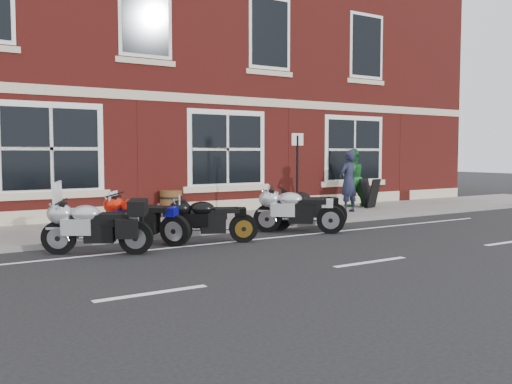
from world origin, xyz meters
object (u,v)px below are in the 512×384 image
at_px(moto_touring_silver, 94,225).
at_px(pedestrian_right, 352,178).
at_px(moto_sport_silver, 297,209).
at_px(barrel_planter, 171,204).
at_px(a_board_sign, 370,193).
at_px(pedestrian_left, 348,181).
at_px(moto_sport_black, 209,219).
at_px(parking_sign, 297,170).
at_px(moto_naked_black, 305,208).
at_px(moto_sport_red, 143,218).

xyz_separation_m(moto_touring_silver, pedestrian_right, (9.50, 3.44, 0.50)).
bearing_deg(moto_sport_silver, barrel_planter, 64.29).
bearing_deg(a_board_sign, pedestrian_left, -176.19).
xyz_separation_m(moto_sport_black, parking_sign, (3.54, 1.65, 0.92)).
xyz_separation_m(moto_sport_silver, parking_sign, (1.09, 1.44, 0.87)).
distance_m(pedestrian_right, parking_sign, 4.01).
distance_m(moto_sport_black, parking_sign, 4.01).
height_order(moto_naked_black, pedestrian_right, pedestrian_right).
bearing_deg(pedestrian_left, parking_sign, 3.93).
relative_size(moto_naked_black, pedestrian_right, 1.08).
relative_size(pedestrian_right, barrel_planter, 2.61).
bearing_deg(moto_naked_black, pedestrian_left, -42.63).
relative_size(barrel_planter, parking_sign, 0.31).
bearing_deg(barrel_planter, moto_touring_silver, -130.10).
bearing_deg(pedestrian_left, moto_naked_black, 20.40).
bearing_deg(a_board_sign, barrel_planter, 150.97).
relative_size(moto_naked_black, a_board_sign, 2.16).
distance_m(moto_touring_silver, moto_sport_silver, 4.84).
xyz_separation_m(moto_naked_black, pedestrian_right, (4.18, 2.90, 0.51)).
height_order(moto_sport_silver, moto_naked_black, moto_sport_silver).
xyz_separation_m(moto_naked_black, pedestrian_left, (2.90, 1.66, 0.50)).
bearing_deg(moto_sport_silver, pedestrian_left, -17.18).
relative_size(moto_touring_silver, moto_sport_silver, 1.08).
bearing_deg(a_board_sign, moto_naked_black, -171.32).
xyz_separation_m(moto_sport_red, pedestrian_left, (7.02, 1.57, 0.49)).
height_order(moto_sport_black, barrel_planter, moto_sport_black).
distance_m(moto_sport_red, moto_naked_black, 4.13).
bearing_deg(pedestrian_right, moto_sport_black, 33.58).
bearing_deg(parking_sign, moto_sport_silver, -109.82).
xyz_separation_m(moto_sport_silver, pedestrian_right, (4.66, 3.23, 0.50)).
height_order(pedestrian_right, barrel_planter, pedestrian_right).
bearing_deg(parking_sign, pedestrian_left, 30.56).
xyz_separation_m(moto_naked_black, a_board_sign, (4.37, 2.27, 0.05)).
bearing_deg(a_board_sign, moto_sport_black, -177.72).
relative_size(moto_sport_black, moto_sport_silver, 1.10).
bearing_deg(moto_touring_silver, a_board_sign, -40.91).
height_order(pedestrian_right, a_board_sign, pedestrian_right).
distance_m(moto_sport_silver, parking_sign, 2.00).
relative_size(moto_touring_silver, moto_naked_black, 0.89).
height_order(moto_sport_silver, pedestrian_right, pedestrian_right).
distance_m(moto_naked_black, a_board_sign, 4.93).
distance_m(moto_sport_red, pedestrian_left, 7.21).
bearing_deg(moto_naked_black, pedestrian_right, -37.59).
height_order(moto_sport_red, a_board_sign, a_board_sign).
height_order(moto_touring_silver, pedestrian_right, pedestrian_right).
distance_m(moto_sport_black, pedestrian_right, 7.91).
relative_size(moto_touring_silver, barrel_planter, 2.52).
relative_size(moto_sport_red, pedestrian_left, 0.99).
bearing_deg(pedestrian_left, moto_sport_black, 11.28).
distance_m(moto_touring_silver, parking_sign, 6.22).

